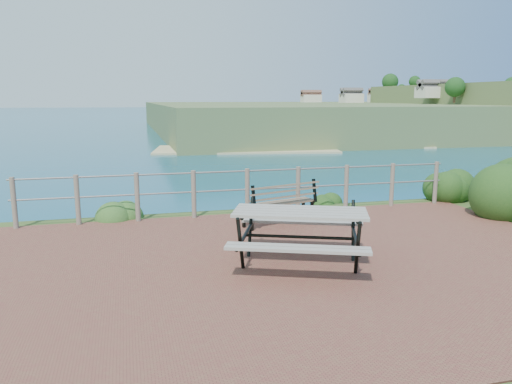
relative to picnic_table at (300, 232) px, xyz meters
The scene contains 10 objects.
ground 0.53m from the picnic_table, 73.32° to the left, with size 10.00×7.00×0.12m, color brown.
ocean 200.03m from the picnic_table, 90.00° to the left, with size 1200.00×1200.00×0.00m, color #136975.
safety_railing 3.38m from the picnic_table, 89.84° to the left, with size 9.40×0.10×1.00m.
distant_bay 266.50m from the picnic_table, 49.50° to the left, with size 290.00×232.36×24.00m.
picnic_table is the anchor object (origin of this frame).
park_bench 2.45m from the picnic_table, 80.15° to the left, with size 1.61×0.85×0.88m.
shrub_right_front 5.76m from the picnic_table, 18.76° to the left, with size 1.51×1.51×2.14m, color #123C14.
shrub_right_edge 6.29m from the picnic_table, 34.28° to the left, with size 1.02×1.02×1.45m, color #123C14.
shrub_lip_west 4.66m from the picnic_table, 123.92° to the left, with size 0.79×0.79×0.54m, color #305821.
shrub_lip_east 4.83m from the picnic_table, 62.37° to the left, with size 0.68×0.68×0.38m, color #123C14.
Camera 1 is at (-2.47, -6.85, 2.50)m, focal length 35.00 mm.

